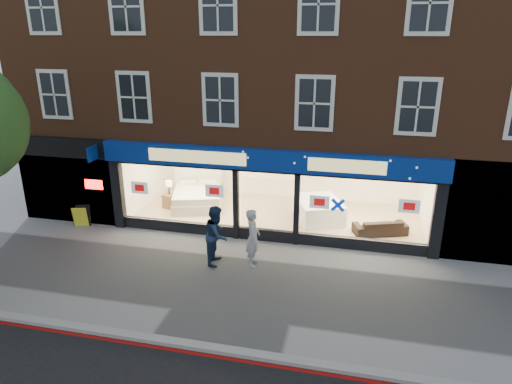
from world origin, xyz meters
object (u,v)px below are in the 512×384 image
(mattress_stack, at_px, (318,210))
(pedestrian_grey, at_px, (253,238))
(sofa, at_px, (380,227))
(a_board, at_px, (82,216))
(display_bed, at_px, (198,196))
(pedestrian_blue, at_px, (217,235))

(mattress_stack, height_order, pedestrian_grey, pedestrian_grey)
(mattress_stack, height_order, sofa, mattress_stack)
(mattress_stack, height_order, a_board, mattress_stack)
(display_bed, distance_m, a_board, 4.52)
(sofa, distance_m, pedestrian_blue, 5.94)
(sofa, xyz_separation_m, pedestrian_blue, (-5.02, -3.13, 0.57))
(mattress_stack, xyz_separation_m, pedestrian_grey, (-1.63, -3.86, 0.43))
(a_board, bearing_deg, sofa, -8.77)
(mattress_stack, relative_size, sofa, 1.30)
(display_bed, height_order, a_board, display_bed)
(sofa, relative_size, a_board, 2.31)
(mattress_stack, bearing_deg, a_board, -164.05)
(pedestrian_blue, bearing_deg, sofa, -60.47)
(display_bed, relative_size, pedestrian_blue, 1.51)
(sofa, height_order, pedestrian_grey, pedestrian_grey)
(pedestrian_grey, bearing_deg, a_board, 66.91)
(display_bed, xyz_separation_m, pedestrian_blue, (2.23, -4.38, 0.46))
(display_bed, bearing_deg, a_board, -157.68)
(pedestrian_grey, distance_m, pedestrian_blue, 1.13)
(a_board, bearing_deg, mattress_stack, -1.24)
(a_board, bearing_deg, display_bed, 21.84)
(pedestrian_blue, bearing_deg, a_board, 72.67)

